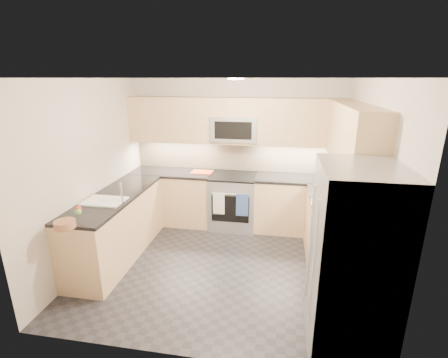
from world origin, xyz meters
TOP-DOWN VIEW (x-y plane):
  - floor at (0.00, 0.00)m, footprint 3.60×3.20m
  - ceiling at (0.00, 0.00)m, footprint 3.60×3.20m
  - wall_back at (0.00, 1.60)m, footprint 3.60×0.02m
  - wall_front at (0.00, -1.60)m, footprint 3.60×0.02m
  - wall_left at (-1.80, 0.00)m, footprint 0.02×3.20m
  - wall_right at (1.80, 0.00)m, footprint 0.02×3.20m
  - base_cab_back_left at (-1.09, 1.30)m, footprint 1.42×0.60m
  - base_cab_back_right at (1.09, 1.30)m, footprint 1.42×0.60m
  - base_cab_right at (1.50, 0.15)m, footprint 0.60×1.70m
  - base_cab_peninsula at (-1.50, 0.00)m, footprint 0.60×2.00m
  - countertop_back_left at (-1.09, 1.30)m, footprint 1.42×0.63m
  - countertop_back_right at (1.09, 1.30)m, footprint 1.42×0.63m
  - countertop_right at (1.50, 0.15)m, footprint 0.63×1.70m
  - countertop_peninsula at (-1.50, 0.00)m, footprint 0.63×2.00m
  - upper_cab_back at (0.00, 1.43)m, footprint 3.60×0.35m
  - upper_cab_right at (1.62, 0.28)m, footprint 0.35×1.95m
  - backsplash_back at (0.00, 1.60)m, footprint 3.60×0.01m
  - backsplash_right at (1.80, 0.45)m, footprint 0.01×2.30m
  - gas_range at (0.00, 1.28)m, footprint 0.76×0.65m
  - range_cooktop at (0.00, 1.28)m, footprint 0.76×0.65m
  - oven_door_glass at (0.00, 0.95)m, footprint 0.62×0.02m
  - oven_handle at (0.00, 0.93)m, footprint 0.60×0.02m
  - microwave at (0.00, 1.40)m, footprint 0.76×0.40m
  - microwave_door at (0.00, 1.20)m, footprint 0.60×0.01m
  - refrigerator at (1.45, -1.15)m, footprint 0.70×0.90m
  - fridge_handle_left at (1.08, -1.33)m, footprint 0.02×0.02m
  - fridge_handle_right at (1.08, -0.97)m, footprint 0.02×0.02m
  - sink_basin at (-1.50, -0.25)m, footprint 0.52×0.38m
  - faucet at (-1.24, -0.25)m, footprint 0.03×0.03m
  - utensil_bowl at (1.45, 1.23)m, footprint 0.27×0.27m
  - cutting_board at (-0.55, 1.33)m, footprint 0.37×0.26m
  - fruit_basket at (-1.52, -1.04)m, footprint 0.26×0.26m
  - fruit_apple at (-1.52, -0.77)m, footprint 0.07×0.07m
  - fruit_pear at (-1.46, -0.86)m, footprint 0.07×0.07m
  - dish_towel_check at (-0.18, 0.91)m, footprint 0.19×0.02m
  - dish_towel_blue at (0.20, 0.91)m, footprint 0.20×0.02m

SIDE VIEW (x-z plane):
  - floor at x=0.00m, z-range 0.00..0.00m
  - base_cab_back_left at x=-1.09m, z-range 0.00..0.90m
  - base_cab_back_right at x=1.09m, z-range 0.00..0.90m
  - base_cab_right at x=1.50m, z-range 0.00..0.90m
  - base_cab_peninsula at x=-1.50m, z-range 0.00..0.90m
  - oven_door_glass at x=0.00m, z-range 0.22..0.68m
  - gas_range at x=0.00m, z-range 0.00..0.91m
  - dish_towel_check at x=-0.18m, z-range 0.37..0.73m
  - dish_towel_blue at x=0.20m, z-range 0.36..0.74m
  - oven_handle at x=0.00m, z-range 0.71..0.73m
  - sink_basin at x=-1.50m, z-range 0.80..0.96m
  - refrigerator at x=1.45m, z-range 0.00..1.80m
  - range_cooktop at x=0.00m, z-range 0.90..0.93m
  - countertop_back_left at x=-1.09m, z-range 0.90..0.94m
  - countertop_back_right at x=1.09m, z-range 0.90..0.94m
  - countertop_right at x=1.50m, z-range 0.90..0.94m
  - countertop_peninsula at x=-1.50m, z-range 0.90..0.94m
  - cutting_board at x=-0.55m, z-range 0.94..0.95m
  - fridge_handle_left at x=1.08m, z-range 0.35..1.55m
  - fridge_handle_right at x=1.08m, z-range 0.35..1.55m
  - fruit_basket at x=-1.52m, z-range 0.94..1.02m
  - utensil_bowl at x=1.45m, z-range 0.94..1.08m
  - fruit_apple at x=-1.52m, z-range 1.02..1.09m
  - fruit_pear at x=-1.46m, z-range 1.02..1.09m
  - faucet at x=-1.24m, z-range 0.94..1.22m
  - backsplash_back at x=0.00m, z-range 0.94..1.45m
  - backsplash_right at x=1.80m, z-range 0.94..1.45m
  - wall_back at x=0.00m, z-range 0.00..2.50m
  - wall_front at x=0.00m, z-range 0.00..2.50m
  - wall_left at x=-1.80m, z-range 0.00..2.50m
  - wall_right at x=1.80m, z-range 0.00..2.50m
  - microwave at x=0.00m, z-range 1.50..1.90m
  - microwave_door at x=0.00m, z-range 1.56..1.84m
  - upper_cab_back at x=0.00m, z-range 1.45..2.20m
  - upper_cab_right at x=1.62m, z-range 1.45..2.20m
  - ceiling at x=0.00m, z-range 2.49..2.51m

